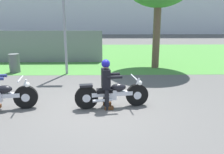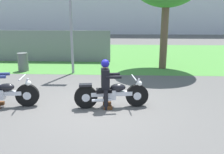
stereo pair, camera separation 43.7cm
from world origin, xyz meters
The scene contains 8 objects.
ground centered at (0.00, 0.00, 0.00)m, with size 120.00×120.00×0.00m, color #565451.
grass_verge centered at (0.00, 9.94, 0.00)m, with size 60.00×12.00×0.01m, color #478438.
motorcycle_lead centered at (0.44, 0.07, 0.40)m, with size 2.13×0.69×0.89m.
rider_lead centered at (0.28, 0.05, 0.82)m, with size 0.59×0.51×1.41m.
motorcycle_follow centered at (-2.74, -0.07, 0.40)m, with size 2.14×0.69×0.89m.
streetlight_pole centered at (-1.44, 4.25, 3.26)m, with size 0.96×0.20×5.13m.
trash_can centered at (-4.07, 4.59, 0.44)m, with size 0.48×0.48×0.88m, color #595E5B.
fence_segment centered at (-3.48, 7.15, 0.90)m, with size 7.00×0.06×1.80m, color slate.
Camera 2 is at (0.74, -6.28, 2.53)m, focal length 37.44 mm.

